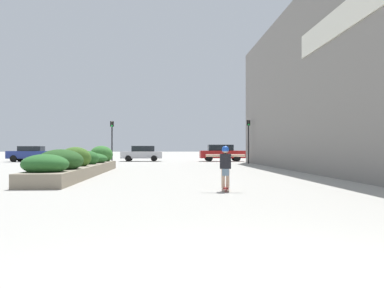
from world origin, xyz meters
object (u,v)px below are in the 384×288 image
car_center_right (30,154)px  traffic_light_left (112,135)px  skateboard (225,189)px  car_center_left (142,153)px  car_leftmost (328,153)px  traffic_light_right (248,134)px  car_rightmost (222,153)px  skateboarder (225,162)px

car_center_right → traffic_light_left: (8.71, -6.64, 1.61)m
skateboard → car_center_left: 30.14m
car_leftmost → car_center_left: 18.81m
car_center_right → traffic_light_left: 11.07m
car_center_right → traffic_light_right: bearing=-107.2°
skateboard → car_center_left: (-4.31, 29.82, 0.72)m
car_rightmost → traffic_light_right: 6.86m
skateboarder → traffic_light_left: 23.32m
skateboarder → car_leftmost: size_ratio=0.33×
car_leftmost → skateboarder: bearing=153.6°
skateboard → car_center_left: bearing=102.0°
car_center_left → traffic_light_right: bearing=-126.8°
traffic_light_left → traffic_light_right: bearing=1.9°
car_leftmost → car_center_right: bearing=90.3°
skateboard → car_leftmost: 32.56m
car_center_left → car_center_right: bearing=94.3°
car_rightmost → skateboard: bearing=-7.1°
skateboarder → traffic_light_right: size_ratio=0.35×
car_leftmost → car_rightmost: size_ratio=0.88×
skateboard → traffic_light_left: bearing=109.6°
skateboarder → car_center_right: size_ratio=0.33×
skateboarder → skateboard: bearing=93.8°
traffic_light_right → skateboarder: bearing=-102.6°
skateboard → traffic_light_left: 23.39m
car_center_right → traffic_light_left: size_ratio=1.11×
traffic_light_right → car_leftmost: bearing=34.2°
traffic_light_right → car_center_right: bearing=162.8°
skateboard → car_center_left: size_ratio=0.20×
car_rightmost → traffic_light_right: (1.46, -6.49, 1.65)m
car_leftmost → traffic_light_left: (-20.84, -6.77, 1.64)m
car_center_left → car_center_right: 10.79m
car_leftmost → car_center_right: size_ratio=0.99×
car_center_left → traffic_light_left: size_ratio=1.15×
car_leftmost → car_rightmost: car_rightmost is taller
car_rightmost → car_center_right: bearing=-89.3°
skateboard → car_leftmost: size_ratio=0.21×
skateboard → car_center_right: (-15.07, 29.02, 0.72)m
traffic_light_right → skateboard: bearing=-102.6°
skateboard → skateboarder: size_ratio=0.62×
car_center_left → traffic_light_right: traffic_light_right is taller
car_rightmost → car_center_left: bearing=-94.0°
car_leftmost → car_center_left: (-18.80, 0.67, 0.02)m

